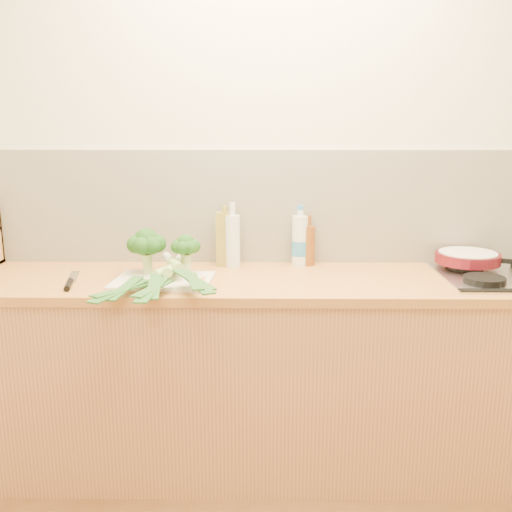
# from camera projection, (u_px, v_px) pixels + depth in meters

# --- Properties ---
(room_shell) EXTENTS (3.50, 3.50, 3.50)m
(room_shell) POSITION_uv_depth(u_px,v_px,m) (274.00, 207.00, 2.72)
(room_shell) COLOR beige
(room_shell) RESTS_ON ground
(counter) EXTENTS (3.20, 0.62, 0.90)m
(counter) POSITION_uv_depth(u_px,v_px,m) (274.00, 372.00, 2.60)
(counter) COLOR #B57F4B
(counter) RESTS_ON ground
(gas_hob) EXTENTS (0.58, 0.50, 0.04)m
(gas_hob) POSITION_uv_depth(u_px,v_px,m) (509.00, 275.00, 2.48)
(gas_hob) COLOR silver
(gas_hob) RESTS_ON counter
(chopping_board) EXTENTS (0.43, 0.33, 0.01)m
(chopping_board) POSITION_uv_depth(u_px,v_px,m) (163.00, 281.00, 2.43)
(chopping_board) COLOR beige
(chopping_board) RESTS_ON counter
(broccoli_left) EXTENTS (0.17, 0.17, 0.20)m
(broccoli_left) POSITION_uv_depth(u_px,v_px,m) (147.00, 243.00, 2.50)
(broccoli_left) COLOR #A1BB6D
(broccoli_left) RESTS_ON chopping_board
(broccoli_right) EXTENTS (0.13, 0.13, 0.18)m
(broccoli_right) POSITION_uv_depth(u_px,v_px,m) (186.00, 247.00, 2.49)
(broccoli_right) COLOR #A1BB6D
(broccoli_right) RESTS_ON chopping_board
(leek_front) EXTENTS (0.30, 0.66, 0.04)m
(leek_front) POSITION_uv_depth(u_px,v_px,m) (156.00, 275.00, 2.41)
(leek_front) COLOR white
(leek_front) RESTS_ON chopping_board
(leek_mid) EXTENTS (0.12, 0.68, 0.04)m
(leek_mid) POSITION_uv_depth(u_px,v_px,m) (167.00, 273.00, 2.37)
(leek_mid) COLOR white
(leek_mid) RESTS_ON chopping_board
(leek_back) EXTENTS (0.29, 0.61, 0.04)m
(leek_back) POSITION_uv_depth(u_px,v_px,m) (181.00, 269.00, 2.36)
(leek_back) COLOR white
(leek_back) RESTS_ON chopping_board
(chefs_knife) EXTENTS (0.10, 0.33, 0.02)m
(chefs_knife) POSITION_uv_depth(u_px,v_px,m) (70.00, 283.00, 2.39)
(chefs_knife) COLOR silver
(chefs_knife) RESTS_ON counter
(skillet) EXTENTS (0.41, 0.29, 0.05)m
(skillet) POSITION_uv_depth(u_px,v_px,m) (468.00, 257.00, 2.60)
(skillet) COLOR #500D14
(skillet) RESTS_ON gas_hob
(oil_tin) EXTENTS (0.08, 0.05, 0.29)m
(oil_tin) POSITION_uv_depth(u_px,v_px,m) (225.00, 239.00, 2.68)
(oil_tin) COLOR olive
(oil_tin) RESTS_ON counter
(glass_bottle) EXTENTS (0.07, 0.07, 0.31)m
(glass_bottle) POSITION_uv_depth(u_px,v_px,m) (233.00, 240.00, 2.67)
(glass_bottle) COLOR silver
(glass_bottle) RESTS_ON counter
(amber_bottle) EXTENTS (0.06, 0.06, 0.24)m
(amber_bottle) POSITION_uv_depth(u_px,v_px,m) (308.00, 245.00, 2.70)
(amber_bottle) COLOR brown
(amber_bottle) RESTS_ON counter
(water_bottle) EXTENTS (0.08, 0.08, 0.27)m
(water_bottle) POSITION_uv_depth(u_px,v_px,m) (300.00, 242.00, 2.70)
(water_bottle) COLOR silver
(water_bottle) RESTS_ON counter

